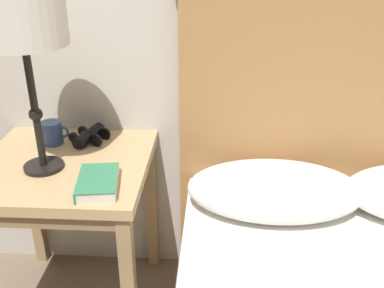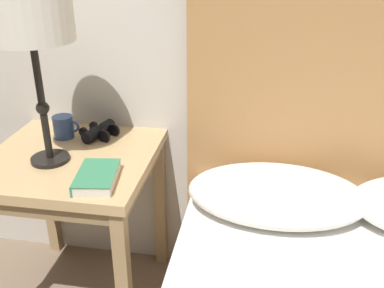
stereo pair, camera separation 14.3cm
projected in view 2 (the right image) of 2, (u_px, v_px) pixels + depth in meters
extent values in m
cube|color=tan|center=(71.00, 159.00, 1.59)|extent=(0.58, 0.58, 0.04)
cube|color=#917650|center=(72.00, 170.00, 1.61)|extent=(0.55, 0.55, 0.05)
cube|color=#A4865B|center=(124.00, 288.00, 1.46)|extent=(0.04, 0.04, 0.61)
cube|color=#A4865B|center=(49.00, 193.00, 1.99)|extent=(0.04, 0.04, 0.61)
cube|color=#A4865B|center=(160.00, 203.00, 1.92)|extent=(0.04, 0.04, 0.61)
cube|color=white|center=(360.00, 239.00, 1.40)|extent=(1.11, 0.28, 0.01)
cube|color=#AD7A47|center=(351.00, 148.00, 1.65)|extent=(1.21, 0.06, 1.27)
ellipsoid|color=white|center=(276.00, 194.00, 1.51)|extent=(0.60, 0.36, 0.15)
cylinder|color=black|center=(50.00, 159.00, 1.54)|extent=(0.13, 0.13, 0.01)
cylinder|color=black|center=(42.00, 102.00, 1.45)|extent=(0.02, 0.02, 0.40)
sphere|color=black|center=(43.00, 108.00, 1.46)|extent=(0.04, 0.04, 0.04)
cylinder|color=silver|center=(28.00, 12.00, 1.33)|extent=(0.26, 0.26, 0.17)
cube|color=silver|center=(97.00, 178.00, 1.40)|extent=(0.14, 0.20, 0.03)
cube|color=#337F56|center=(97.00, 173.00, 1.40)|extent=(0.14, 0.21, 0.00)
cube|color=#337F56|center=(79.00, 177.00, 1.40)|extent=(0.03, 0.19, 0.03)
cylinder|color=black|center=(94.00, 134.00, 1.69)|extent=(0.07, 0.10, 0.04)
cylinder|color=black|center=(104.00, 136.00, 1.67)|extent=(0.05, 0.02, 0.05)
cylinder|color=black|center=(83.00, 132.00, 1.71)|extent=(0.04, 0.02, 0.04)
cylinder|color=black|center=(104.00, 128.00, 1.74)|extent=(0.07, 0.10, 0.04)
cylinder|color=black|center=(114.00, 130.00, 1.72)|extent=(0.05, 0.02, 0.05)
cylinder|color=black|center=(94.00, 126.00, 1.76)|extent=(0.04, 0.02, 0.04)
cube|color=black|center=(99.00, 129.00, 1.71)|extent=(0.07, 0.05, 0.01)
cylinder|color=black|center=(98.00, 128.00, 1.71)|extent=(0.02, 0.02, 0.02)
cylinder|color=#334C84|center=(63.00, 127.00, 1.70)|extent=(0.08, 0.08, 0.08)
torus|color=#334C84|center=(74.00, 126.00, 1.69)|extent=(0.05, 0.01, 0.05)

